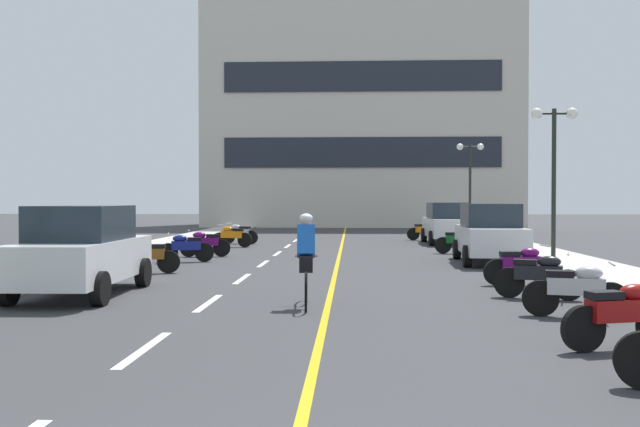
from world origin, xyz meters
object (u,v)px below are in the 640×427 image
object	(u,v)px
motorcycle_11	(240,233)
motorcycle_12	(425,230)
motorcycle_5	(521,265)
motorcycle_7	(186,247)
parked_car_mid	(490,233)
parked_car_near	(82,250)
cyclist_rider	(306,258)
motorcycle_2	(622,314)
motorcycle_3	(576,289)
parked_car_far	(447,223)
motorcycle_4	(539,275)
motorcycle_9	(459,241)
motorcycle_8	(205,243)
street_lamp_mid	(554,147)
motorcycle_6	(147,256)
motorcycle_10	(232,236)
street_lamp_far	(470,167)

from	to	relation	value
motorcycle_11	motorcycle_12	distance (m)	9.00
motorcycle_5	motorcycle_7	xyz separation A→B (m)	(-8.99, 5.46, 0.00)
parked_car_mid	motorcycle_7	distance (m)	9.39
parked_car_near	cyclist_rider	world-z (taller)	parked_car_near
motorcycle_2	motorcycle_5	distance (m)	6.75
motorcycle_3	motorcycle_12	distance (m)	21.82
motorcycle_11	motorcycle_3	bearing A→B (deg)	-65.24
parked_car_far	motorcycle_2	bearing A→B (deg)	-91.90
motorcycle_5	motorcycle_12	bearing A→B (deg)	91.10
motorcycle_4	motorcycle_11	distance (m)	18.71
motorcycle_9	cyclist_rider	size ratio (longest dim) A/B	0.96
parked_car_mid	motorcycle_8	bearing A→B (deg)	168.13
street_lamp_mid	motorcycle_6	xyz separation A→B (m)	(-11.80, -4.39, -3.15)
parked_car_far	motorcycle_2	xyz separation A→B (m)	(-0.72, -21.62, -0.44)
street_lamp_mid	motorcycle_10	xyz separation A→B (m)	(-11.33, 5.79, -3.15)
street_lamp_far	parked_car_mid	world-z (taller)	street_lamp_far
parked_car_near	motorcycle_2	world-z (taller)	parked_car_near
motorcycle_5	motorcycle_2	bearing A→B (deg)	-93.02
motorcycle_9	motorcycle_5	bearing A→B (deg)	-90.08
street_lamp_far	motorcycle_3	xyz separation A→B (m)	(-2.69, -26.17, -3.23)
parked_car_mid	motorcycle_9	distance (m)	3.73
motorcycle_2	motorcycle_10	xyz separation A→B (m)	(-8.40, 19.04, 0.00)
street_lamp_far	motorcycle_8	distance (m)	18.65
motorcycle_10	motorcycle_11	xyz separation A→B (m)	(-0.03, 2.15, 0.00)
motorcycle_6	motorcycle_7	distance (m)	3.35
street_lamp_far	motorcycle_12	distance (m)	6.14
street_lamp_mid	motorcycle_8	size ratio (longest dim) A/B	2.80
motorcycle_3	motorcycle_2	bearing A→B (deg)	-94.85
motorcycle_3	motorcycle_8	bearing A→B (deg)	126.46
motorcycle_8	parked_car_mid	bearing A→B (deg)	-11.87
parked_car_mid	motorcycle_6	distance (m)	10.21
motorcycle_8	motorcycle_3	bearing A→B (deg)	-53.54
street_lamp_far	motorcycle_9	world-z (taller)	street_lamp_far
street_lamp_mid	motorcycle_4	world-z (taller)	street_lamp_mid
street_lamp_mid	motorcycle_2	distance (m)	13.93
parked_car_far	motorcycle_5	world-z (taller)	parked_car_far
parked_car_mid	motorcycle_4	bearing A→B (deg)	-94.26
parked_car_mid	motorcycle_4	distance (m)	7.74
parked_car_far	motorcycle_8	xyz separation A→B (m)	(-9.19, -7.40, -0.44)
motorcycle_7	motorcycle_5	bearing A→B (deg)	-31.25
motorcycle_2	motorcycle_7	size ratio (longest dim) A/B	0.99
motorcycle_4	motorcycle_7	bearing A→B (deg)	139.12
parked_car_far	cyclist_rider	bearing A→B (deg)	-105.39
motorcycle_3	motorcycle_7	distance (m)	13.16
street_lamp_far	motorcycle_6	xyz separation A→B (m)	(-11.77, -19.77, -3.23)
parked_car_mid	motorcycle_5	bearing A→B (deg)	-93.99
street_lamp_far	cyclist_rider	world-z (taller)	street_lamp_far
motorcycle_2	motorcycle_12	xyz separation A→B (m)	(0.02, 24.29, 0.00)
parked_car_mid	motorcycle_5	size ratio (longest dim) A/B	2.51
motorcycle_8	motorcycle_10	size ratio (longest dim) A/B	1.00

